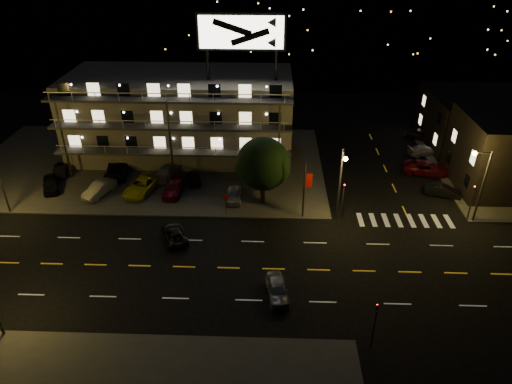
{
  "coord_description": "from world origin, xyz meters",
  "views": [
    {
      "loc": [
        1.57,
        -31.56,
        26.25
      ],
      "look_at": [
        0.16,
        8.0,
        3.21
      ],
      "focal_mm": 32.0,
      "sensor_mm": 36.0,
      "label": 1
    }
  ],
  "objects_px": {
    "lot_car_2": "(142,186)",
    "lot_car_7": "(168,171)",
    "lot_car_4": "(234,194)",
    "tree": "(263,165)",
    "side_car_0": "(443,191)",
    "road_car_west": "(175,234)",
    "road_car_east": "(277,289)"
  },
  "relations": [
    {
      "from": "lot_car_4",
      "to": "lot_car_7",
      "type": "xyz_separation_m",
      "value": [
        -8.3,
        5.08,
        0.07
      ]
    },
    {
      "from": "lot_car_7",
      "to": "side_car_0",
      "type": "xyz_separation_m",
      "value": [
        31.72,
        -3.23,
        -0.25
      ]
    },
    {
      "from": "lot_car_2",
      "to": "lot_car_4",
      "type": "bearing_deg",
      "value": 7.81
    },
    {
      "from": "side_car_0",
      "to": "road_car_east",
      "type": "height_order",
      "value": "road_car_east"
    },
    {
      "from": "lot_car_2",
      "to": "side_car_0",
      "type": "bearing_deg",
      "value": 15.94
    },
    {
      "from": "lot_car_2",
      "to": "lot_car_4",
      "type": "relative_size",
      "value": 1.37
    },
    {
      "from": "lot_car_2",
      "to": "road_car_east",
      "type": "bearing_deg",
      "value": -31.74
    },
    {
      "from": "lot_car_2",
      "to": "lot_car_7",
      "type": "xyz_separation_m",
      "value": [
        2.25,
        3.73,
        -0.01
      ]
    },
    {
      "from": "lot_car_2",
      "to": "road_car_east",
      "type": "height_order",
      "value": "lot_car_2"
    },
    {
      "from": "side_car_0",
      "to": "lot_car_2",
      "type": "bearing_deg",
      "value": 109.85
    },
    {
      "from": "road_car_west",
      "to": "side_car_0",
      "type": "bearing_deg",
      "value": 175.39
    },
    {
      "from": "lot_car_2",
      "to": "road_car_west",
      "type": "bearing_deg",
      "value": -43.37
    },
    {
      "from": "lot_car_4",
      "to": "lot_car_7",
      "type": "height_order",
      "value": "lot_car_7"
    },
    {
      "from": "tree",
      "to": "lot_car_4",
      "type": "bearing_deg",
      "value": 174.65
    },
    {
      "from": "lot_car_7",
      "to": "side_car_0",
      "type": "height_order",
      "value": "lot_car_7"
    },
    {
      "from": "lot_car_7",
      "to": "road_car_west",
      "type": "distance_m",
      "value": 12.86
    },
    {
      "from": "lot_car_2",
      "to": "lot_car_4",
      "type": "height_order",
      "value": "lot_car_2"
    },
    {
      "from": "tree",
      "to": "lot_car_7",
      "type": "bearing_deg",
      "value": 154.83
    },
    {
      "from": "tree",
      "to": "lot_car_4",
      "type": "height_order",
      "value": "tree"
    },
    {
      "from": "tree",
      "to": "lot_car_7",
      "type": "xyz_separation_m",
      "value": [
        -11.44,
        5.38,
        -3.68
      ]
    },
    {
      "from": "road_car_west",
      "to": "lot_car_7",
      "type": "bearing_deg",
      "value": -98.48
    },
    {
      "from": "tree",
      "to": "road_car_east",
      "type": "distance_m",
      "value": 15.2
    },
    {
      "from": "tree",
      "to": "side_car_0",
      "type": "xyz_separation_m",
      "value": [
        20.28,
        2.14,
        -3.93
      ]
    },
    {
      "from": "side_car_0",
      "to": "road_car_west",
      "type": "relative_size",
      "value": 0.89
    },
    {
      "from": "lot_car_2",
      "to": "lot_car_7",
      "type": "bearing_deg",
      "value": 74.07
    },
    {
      "from": "road_car_east",
      "to": "lot_car_4",
      "type": "bearing_deg",
      "value": 98.42
    },
    {
      "from": "road_car_east",
      "to": "road_car_west",
      "type": "bearing_deg",
      "value": 133.67
    },
    {
      "from": "road_car_east",
      "to": "lot_car_7",
      "type": "bearing_deg",
      "value": 113.97
    },
    {
      "from": "lot_car_2",
      "to": "road_car_west",
      "type": "distance_m",
      "value": 10.25
    },
    {
      "from": "tree",
      "to": "lot_car_2",
      "type": "distance_m",
      "value": 14.26
    },
    {
      "from": "lot_car_4",
      "to": "road_car_east",
      "type": "distance_m",
      "value": 15.63
    },
    {
      "from": "tree",
      "to": "lot_car_4",
      "type": "relative_size",
      "value": 1.86
    }
  ]
}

